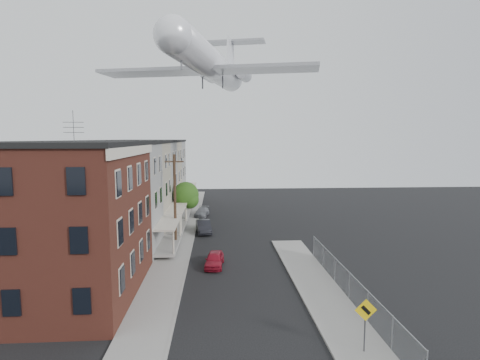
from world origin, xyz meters
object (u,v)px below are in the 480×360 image
(utility_pole, at_px, (175,199))
(car_far, at_px, (202,212))
(warning_sign, at_px, (365,317))
(car_mid, at_px, (204,227))
(airplane, at_px, (212,65))
(car_near, at_px, (214,259))
(street_tree, at_px, (187,196))

(utility_pole, xyz_separation_m, car_far, (2.00, 14.14, -4.10))
(warning_sign, xyz_separation_m, car_mid, (-8.67, 24.31, -1.20))
(utility_pole, bearing_deg, car_far, 81.95)
(car_far, xyz_separation_m, airplane, (1.55, -7.17, 18.09))
(airplane, bearing_deg, car_near, -88.89)
(warning_sign, bearing_deg, car_far, 105.50)
(warning_sign, height_order, street_tree, street_tree)
(street_tree, distance_m, airplane, 15.83)
(warning_sign, xyz_separation_m, street_tree, (-10.87, 28.95, 1.57))
(airplane, bearing_deg, utility_pole, -116.99)
(car_near, height_order, car_mid, car_mid)
(car_near, relative_size, car_mid, 0.85)
(utility_pole, bearing_deg, car_mid, 64.48)
(car_far, bearing_deg, airplane, -69.94)
(airplane, bearing_deg, car_far, 102.19)
(warning_sign, relative_size, street_tree, 0.54)
(car_far, bearing_deg, car_near, -77.01)
(street_tree, distance_m, car_far, 5.37)
(car_far, bearing_deg, utility_pole, -90.18)
(car_far, bearing_deg, street_tree, -103.77)
(warning_sign, bearing_deg, utility_pole, 120.48)
(street_tree, relative_size, car_near, 1.47)
(car_mid, bearing_deg, utility_pole, -123.46)
(street_tree, bearing_deg, airplane, -42.54)
(utility_pole, distance_m, airplane, 16.03)
(warning_sign, relative_size, car_far, 0.71)
(car_near, relative_size, airplane, 0.13)
(car_near, distance_m, car_far, 20.20)
(street_tree, height_order, airplane, airplane)
(utility_pole, height_order, airplane, airplane)
(street_tree, relative_size, car_mid, 1.25)
(utility_pole, height_order, street_tree, utility_pole)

